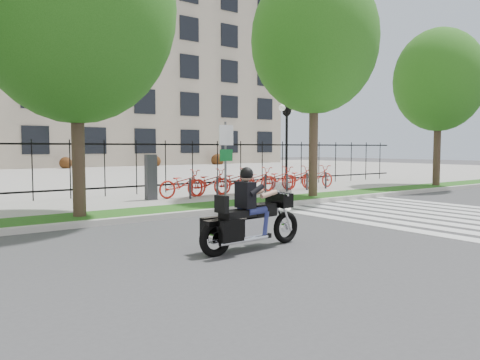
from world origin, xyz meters
TOP-DOWN VIEW (x-y plane):
  - ground at (0.00, 0.00)m, footprint 120.00×120.00m
  - curb at (0.00, 4.10)m, footprint 60.00×0.20m
  - grass_verge at (0.00, 4.95)m, footprint 60.00×1.50m
  - sidewalk at (0.00, 7.45)m, footprint 60.00×3.50m
  - plaza at (0.00, 25.00)m, footprint 80.00×34.00m
  - crosswalk_stripes at (4.83, 0.00)m, footprint 5.70×8.00m
  - iron_fence at (0.00, 9.20)m, footprint 30.00×0.06m
  - lamp_post_right at (10.00, 12.00)m, footprint 1.06×0.70m
  - street_tree_1 at (-3.46, 4.95)m, footprint 4.98×4.98m
  - street_tree_2 at (4.87, 4.95)m, footprint 4.49×4.49m
  - street_tree_3 at (12.88, 4.95)m, footprint 4.05×4.05m
  - bike_share_station at (4.04, 7.20)m, footprint 8.89×0.86m
  - sign_pole_regulatory at (0.80, 4.58)m, footprint 0.50×0.09m
  - motorcycle_rider at (-1.92, -0.16)m, footprint 2.39×0.72m

SIDE VIEW (x-z plane):
  - ground at x=0.00m, z-range 0.00..0.00m
  - crosswalk_stripes at x=4.83m, z-range 0.00..0.01m
  - plaza at x=0.00m, z-range 0.00..0.10m
  - curb at x=0.00m, z-range 0.00..0.15m
  - grass_verge at x=0.00m, z-range 0.00..0.15m
  - sidewalk at x=0.00m, z-range 0.00..0.15m
  - motorcycle_rider at x=-1.92m, z-range -0.31..1.53m
  - bike_share_station at x=4.04m, z-range -0.11..1.39m
  - iron_fence at x=0.00m, z-range 0.15..2.15m
  - sign_pole_regulatory at x=0.80m, z-range 0.49..2.99m
  - lamp_post_right at x=10.00m, z-range 1.08..5.33m
  - street_tree_3 at x=12.88m, z-range 1.37..8.50m
  - street_tree_1 at x=-3.46m, z-range 1.30..9.35m
  - street_tree_2 at x=4.87m, z-range 1.60..9.68m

